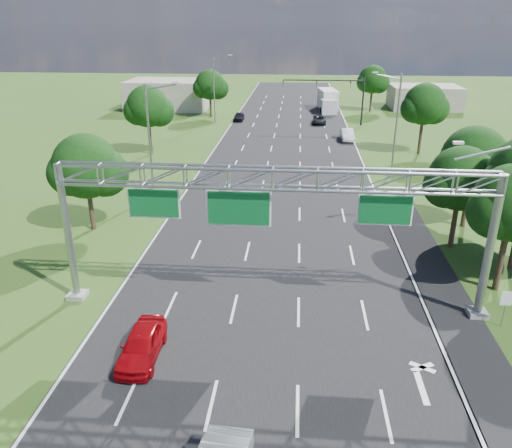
# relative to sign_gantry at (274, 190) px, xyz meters

# --- Properties ---
(ground) EXTENTS (220.00, 220.00, 0.00)m
(ground) POSITION_rel_sign_gantry_xyz_m (-0.33, 18.00, -6.89)
(ground) COLOR #2F5118
(ground) RESTS_ON ground
(road) EXTENTS (18.00, 180.00, 0.02)m
(road) POSITION_rel_sign_gantry_xyz_m (-0.33, 18.00, -6.89)
(road) COLOR black
(road) RESTS_ON ground
(road_flare) EXTENTS (3.00, 30.00, 0.02)m
(road_flare) POSITION_rel_sign_gantry_xyz_m (9.87, 2.00, -6.89)
(road_flare) COLOR black
(road_flare) RESTS_ON ground
(sign_gantry) EXTENTS (23.50, 1.00, 9.56)m
(sign_gantry) POSITION_rel_sign_gantry_xyz_m (0.00, 0.00, 0.00)
(sign_gantry) COLOR gray
(sign_gantry) RESTS_ON ground
(regulatory_sign) EXTENTS (0.60, 0.08, 2.10)m
(regulatory_sign) POSITION_rel_sign_gantry_xyz_m (12.07, -1.02, -5.38)
(regulatory_sign) COLOR gray
(regulatory_sign) RESTS_ON ground
(traffic_signal) EXTENTS (12.21, 0.24, 7.00)m
(traffic_signal) POSITION_rel_sign_gantry_xyz_m (7.15, 53.00, -1.72)
(traffic_signal) COLOR black
(traffic_signal) RESTS_ON ground
(streetlight_l_near) EXTENTS (2.97, 0.22, 10.16)m
(streetlight_l_near) POSITION_rel_sign_gantry_xyz_m (-11.63, 18.00, -1.31)
(streetlight_l_near) COLOR gray
(streetlight_l_near) RESTS_ON ground
(streetlight_l_far) EXTENTS (2.97, 0.22, 10.16)m
(streetlight_l_far) POSITION_rel_sign_gantry_xyz_m (-11.63, 53.00, -1.31)
(streetlight_l_far) COLOR gray
(streetlight_l_far) RESTS_ON ground
(streetlight_r_mid) EXTENTS (2.97, 0.22, 10.16)m
(streetlight_r_mid) POSITION_rel_sign_gantry_xyz_m (10.97, 28.00, -1.31)
(streetlight_r_mid) COLOR gray
(streetlight_r_mid) RESTS_ON ground
(tree_cluster_right) EXTENTS (9.91, 14.60, 8.68)m
(tree_cluster_right) POSITION_rel_sign_gantry_xyz_m (14.47, 7.19, -1.58)
(tree_cluster_right) COLOR #2D2116
(tree_cluster_right) RESTS_ON ground
(tree_verge_la) EXTENTS (5.76, 4.80, 7.40)m
(tree_verge_la) POSITION_rel_sign_gantry_xyz_m (-14.25, 10.04, -2.13)
(tree_verge_la) COLOR #2D2116
(tree_verge_la) RESTS_ON ground
(tree_verge_lb) EXTENTS (5.76, 4.80, 8.06)m
(tree_verge_lb) POSITION_rel_sign_gantry_xyz_m (-16.25, 33.04, -1.48)
(tree_verge_lb) COLOR #2D2116
(tree_verge_lb) RESTS_ON ground
(tree_verge_lc) EXTENTS (5.76, 4.80, 7.62)m
(tree_verge_lc) POSITION_rel_sign_gantry_xyz_m (-13.25, 58.04, -1.92)
(tree_verge_lc) COLOR #2D2116
(tree_verge_lc) RESTS_ON ground
(tree_verge_rd) EXTENTS (5.76, 4.80, 8.28)m
(tree_verge_rd) POSITION_rel_sign_gantry_xyz_m (15.75, 36.04, -1.26)
(tree_verge_rd) COLOR #2D2116
(tree_verge_rd) RESTS_ON ground
(tree_verge_re) EXTENTS (5.76, 4.80, 7.84)m
(tree_verge_re) POSITION_rel_sign_gantry_xyz_m (13.75, 66.04, -1.70)
(tree_verge_re) COLOR #2D2116
(tree_verge_re) RESTS_ON ground
(building_left) EXTENTS (14.00, 10.00, 5.00)m
(building_left) POSITION_rel_sign_gantry_xyz_m (-22.33, 66.00, -4.39)
(building_left) COLOR gray
(building_left) RESTS_ON ground
(building_right) EXTENTS (12.00, 9.00, 4.00)m
(building_right) POSITION_rel_sign_gantry_xyz_m (23.67, 70.00, -4.89)
(building_right) COLOR gray
(building_right) RESTS_ON ground
(red_coupe) EXTENTS (1.83, 4.33, 1.46)m
(red_coupe) POSITION_rel_sign_gantry_xyz_m (-5.92, -5.12, -6.16)
(red_coupe) COLOR #A8070E
(red_coupe) RESTS_ON ground
(car_queue_b) EXTENTS (2.32, 4.57, 1.24)m
(car_queue_b) POSITION_rel_sign_gantry_xyz_m (4.37, 53.69, -6.27)
(car_queue_b) COLOR black
(car_queue_b) RESTS_ON ground
(car_queue_c) EXTENTS (1.52, 3.74, 1.27)m
(car_queue_c) POSITION_rel_sign_gantry_xyz_m (-8.33, 55.24, -6.26)
(car_queue_c) COLOR black
(car_queue_c) RESTS_ON ground
(car_queue_d) EXTENTS (1.74, 4.52, 1.47)m
(car_queue_d) POSITION_rel_sign_gantry_xyz_m (7.67, 42.62, -6.16)
(car_queue_d) COLOR white
(car_queue_d) RESTS_ON ground
(box_truck) EXTENTS (3.56, 9.54, 3.50)m
(box_truck) POSITION_rel_sign_gantry_xyz_m (6.20, 66.21, -5.21)
(box_truck) COLOR silver
(box_truck) RESTS_ON ground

